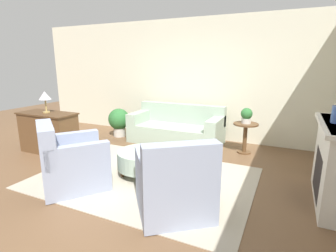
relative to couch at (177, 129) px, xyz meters
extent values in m
plane|color=brown|center=(0.32, -2.02, -0.31)|extent=(16.00, 16.00, 0.00)
cube|color=beige|center=(0.32, 0.65, 1.09)|extent=(9.22, 0.12, 2.80)
cube|color=#B2A893|center=(0.32, -2.02, -0.30)|extent=(3.33, 2.36, 0.01)
cube|color=#9EB29E|center=(0.00, -0.06, -0.10)|extent=(2.09, 0.91, 0.41)
cube|color=#9EB29E|center=(0.00, 0.30, 0.32)|extent=(2.09, 0.20, 0.44)
cube|color=#9EB29E|center=(-0.93, -0.08, 0.22)|extent=(0.24, 0.87, 0.24)
cube|color=#9EB29E|center=(0.93, -0.08, 0.22)|extent=(0.24, 0.87, 0.24)
cube|color=brown|center=(0.00, -0.48, -0.28)|extent=(1.88, 0.05, 0.06)
cube|color=#8E99B2|center=(-0.47, -2.69, -0.08)|extent=(1.20, 1.21, 0.43)
cube|color=#8E99B2|center=(-0.68, -2.96, 0.40)|extent=(0.79, 0.67, 0.53)
cube|color=#8E99B2|center=(-0.18, -2.89, 0.28)|extent=(0.62, 0.75, 0.29)
cube|color=#8E99B2|center=(-0.74, -2.46, 0.28)|extent=(0.62, 0.75, 0.29)
cube|color=brown|center=(-0.23, -2.36, -0.27)|extent=(0.63, 0.50, 0.06)
cube|color=#8E99B2|center=(1.12, -2.69, -0.08)|extent=(1.20, 1.21, 0.43)
cube|color=#8E99B2|center=(1.33, -2.96, 0.40)|extent=(0.79, 0.67, 0.53)
cube|color=#8E99B2|center=(1.39, -2.46, 0.28)|extent=(0.62, 0.75, 0.29)
cube|color=#8E99B2|center=(0.83, -2.89, 0.28)|extent=(0.62, 0.75, 0.29)
cube|color=brown|center=(0.87, -2.36, -0.27)|extent=(0.63, 0.50, 0.06)
cylinder|color=#9EB29E|center=(0.24, -1.90, -0.04)|extent=(0.86, 0.86, 0.27)
cylinder|color=brown|center=(-0.02, -2.16, -0.24)|extent=(0.05, 0.05, 0.12)
cylinder|color=brown|center=(0.50, -2.16, -0.24)|extent=(0.05, 0.05, 0.12)
cylinder|color=brown|center=(-0.02, -1.64, -0.24)|extent=(0.05, 0.05, 0.12)
cylinder|color=brown|center=(0.50, -1.64, -0.24)|extent=(0.05, 0.05, 0.12)
cylinder|color=brown|center=(1.55, -0.11, 0.29)|extent=(0.49, 0.49, 0.03)
cylinder|color=brown|center=(1.55, -0.11, -0.01)|extent=(0.08, 0.08, 0.59)
cylinder|color=brown|center=(1.55, -0.11, -0.29)|extent=(0.27, 0.27, 0.03)
cube|color=silver|center=(2.90, -1.63, 0.23)|extent=(0.36, 1.35, 1.07)
cube|color=#282323|center=(2.73, -1.63, 0.07)|extent=(0.02, 0.74, 0.59)
cube|color=brown|center=(-2.09, -1.74, 0.10)|extent=(1.17, 0.50, 0.82)
cube|color=#4E341E|center=(-2.09, -1.74, 0.50)|extent=(1.21, 0.54, 0.03)
cylinder|color=beige|center=(1.55, -0.11, 0.36)|extent=(0.18, 0.18, 0.10)
sphere|color=#2D6B33|center=(1.55, -0.11, 0.51)|extent=(0.23, 0.23, 0.23)
cylinder|color=beige|center=(-1.49, -0.15, -0.20)|extent=(0.29, 0.29, 0.22)
sphere|color=#2D6B33|center=(-1.49, -0.15, 0.13)|extent=(0.52, 0.52, 0.52)
cylinder|color=tan|center=(-2.09, -1.74, 0.53)|extent=(0.13, 0.13, 0.03)
cylinder|color=tan|center=(-2.09, -1.74, 0.66)|extent=(0.03, 0.03, 0.23)
cone|color=silver|center=(-2.09, -1.74, 0.86)|extent=(0.23, 0.23, 0.16)
camera|label=1|loc=(2.30, -5.36, 1.49)|focal=28.00mm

